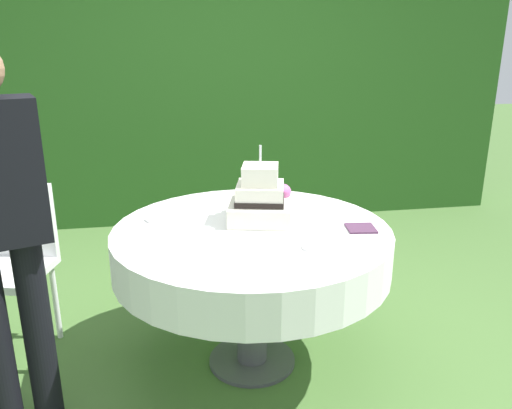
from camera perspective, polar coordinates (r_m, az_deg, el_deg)
The scene contains 8 objects.
ground_plane at distance 2.78m, azimuth -0.44°, elevation -17.11°, with size 20.00×20.00×0.00m, color #476B33.
foliage_hedge at distance 4.70m, azimuth -5.41°, elevation 13.43°, with size 5.42×0.45×2.47m, color #28561E.
cake_table at distance 2.47m, azimuth -0.48°, elevation -4.99°, with size 1.33×1.33×0.74m.
wedding_cake at distance 2.50m, azimuth 0.54°, elevation 0.57°, with size 0.36×0.36×0.38m.
serving_plate_near at distance 2.21m, azimuth 6.53°, elevation -4.72°, with size 0.11×0.11×0.01m, color white.
serving_plate_far at distance 2.58m, azimuth -11.12°, elevation -1.58°, with size 0.11×0.11×0.01m, color white.
napkin_stack at distance 2.46m, azimuth 11.65°, elevation -2.61°, with size 0.13×0.13×0.01m, color #4C2D47.
garden_chair at distance 2.94m, azimuth -25.66°, elevation -4.95°, with size 0.49×0.49×0.89m.
Camera 1 is at (-0.37, -2.25, 1.59)m, focal length 35.76 mm.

